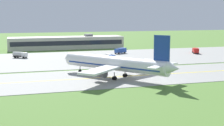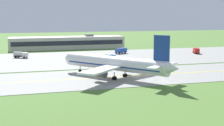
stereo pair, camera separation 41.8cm
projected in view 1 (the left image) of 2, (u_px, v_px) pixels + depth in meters
name	position (u px, v px, depth m)	size (l,w,h in m)	color
ground_plane	(136.00, 76.00, 94.83)	(500.00, 500.00, 0.00)	#517A33
taxiway_strip	(136.00, 76.00, 94.82)	(240.00, 28.00, 0.10)	gray
apron_pad	(122.00, 57.00, 137.45)	(140.00, 52.00, 0.10)	gray
taxiway_centreline	(136.00, 76.00, 94.81)	(220.00, 0.60, 0.01)	yellow
airplane_lead	(115.00, 64.00, 91.08)	(29.03, 33.85, 12.70)	white
service_truck_baggage	(121.00, 50.00, 149.24)	(6.27, 4.57, 2.60)	#264CA5
service_truck_fuel	(110.00, 57.00, 126.57)	(2.77, 6.16, 2.65)	#264CA5
service_truck_catering	(196.00, 50.00, 149.88)	(4.04, 6.34, 2.60)	red
service_truck_pushback	(20.00, 55.00, 133.67)	(6.20, 4.85, 2.65)	silver
terminal_building	(67.00, 43.00, 171.55)	(59.92, 12.99, 7.57)	beige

